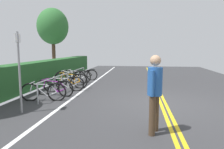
% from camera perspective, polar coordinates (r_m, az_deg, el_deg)
% --- Properties ---
extents(ground_plane, '(29.87, 10.71, 0.05)m').
position_cam_1_polar(ground_plane, '(7.22, 14.23, -8.16)').
color(ground_plane, '#353538').
extents(centre_line_yellow_inner, '(26.89, 0.10, 0.00)m').
position_cam_1_polar(centre_line_yellow_inner, '(7.22, 14.87, -7.96)').
color(centre_line_yellow_inner, gold).
rests_on(centre_line_yellow_inner, ground_plane).
extents(centre_line_yellow_outer, '(26.89, 0.10, 0.00)m').
position_cam_1_polar(centre_line_yellow_outer, '(7.20, 13.60, -7.95)').
color(centre_line_yellow_outer, gold).
rests_on(centre_line_yellow_outer, ground_plane).
extents(bike_lane_stripe_white, '(26.89, 0.12, 0.00)m').
position_cam_1_polar(bike_lane_stripe_white, '(7.58, -11.83, -7.14)').
color(bike_lane_stripe_white, white).
rests_on(bike_lane_stripe_white, ground_plane).
extents(bike_rack, '(5.79, 0.05, 0.74)m').
position_cam_1_polar(bike_rack, '(9.82, -12.47, -0.55)').
color(bike_rack, '#9EA0A5').
rests_on(bike_rack, ground_plane).
extents(bicycle_0, '(0.46, 1.64, 0.71)m').
position_cam_1_polar(bicycle_0, '(7.70, -18.76, -4.65)').
color(bicycle_0, black).
rests_on(bicycle_0, ground_plane).
extents(bicycle_1, '(0.46, 1.67, 0.69)m').
position_cam_1_polar(bicycle_1, '(8.38, -15.94, -3.65)').
color(bicycle_1, black).
rests_on(bicycle_1, ground_plane).
extents(bicycle_2, '(0.68, 1.67, 0.69)m').
position_cam_1_polar(bicycle_2, '(9.11, -13.30, -2.69)').
color(bicycle_2, black).
rests_on(bicycle_2, ground_plane).
extents(bicycle_3, '(0.46, 1.77, 0.77)m').
position_cam_1_polar(bicycle_3, '(9.89, -11.72, -1.64)').
color(bicycle_3, black).
rests_on(bicycle_3, ground_plane).
extents(bicycle_4, '(0.46, 1.74, 0.78)m').
position_cam_1_polar(bicycle_4, '(10.66, -11.61, -0.98)').
color(bicycle_4, black).
rests_on(bicycle_4, ground_plane).
extents(bicycle_5, '(0.46, 1.69, 0.75)m').
position_cam_1_polar(bicycle_5, '(11.30, -10.10, -0.55)').
color(bicycle_5, black).
rests_on(bicycle_5, ground_plane).
extents(bicycle_6, '(0.61, 1.58, 0.68)m').
position_cam_1_polar(bicycle_6, '(12.13, -7.97, -0.15)').
color(bicycle_6, black).
rests_on(bicycle_6, ground_plane).
extents(pedestrian, '(0.47, 0.32, 1.74)m').
position_cam_1_polar(pedestrian, '(4.50, 11.95, -3.94)').
color(pedestrian, '#4C3826').
rests_on(pedestrian, ground_plane).
extents(sign_post_near, '(0.36, 0.10, 2.35)m').
position_cam_1_polar(sign_post_near, '(6.35, -24.74, 2.45)').
color(sign_post_near, gray).
rests_on(sign_post_near, ground_plane).
extents(hedge_backdrop, '(14.74, 0.88, 1.21)m').
position_cam_1_polar(hedge_backdrop, '(11.89, -18.11, 0.83)').
color(hedge_backdrop, '#235626').
rests_on(hedge_backdrop, ground_plane).
extents(tree_mid, '(2.57, 2.57, 5.20)m').
position_cam_1_polar(tree_mid, '(17.94, -16.36, 12.82)').
color(tree_mid, '#473323').
rests_on(tree_mid, ground_plane).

